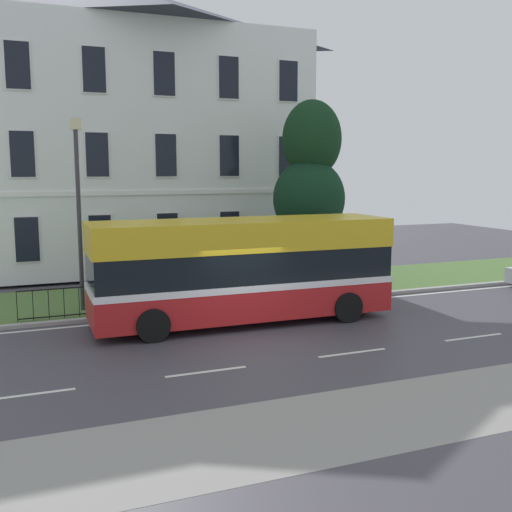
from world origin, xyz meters
The scene contains 6 objects.
ground_plane centered at (0.00, 0.97, -0.02)m, with size 60.00×56.00×0.18m.
georgian_townhouse centered at (0.05, 14.72, 6.66)m, with size 14.64×8.32×13.01m.
iron_verge_railing centered at (0.05, 4.40, 0.62)m, with size 12.43×0.04×0.97m.
evergreen_tree centered at (5.18, 7.29, 2.82)m, with size 4.19×4.19×7.81m.
single_decker_bus centered at (0.46, 2.29, 1.70)m, with size 9.40×2.78×3.23m.
street_lamp_post centered at (-4.12, 5.32, 3.74)m, with size 0.36×0.24×6.27m.
Camera 1 is at (-5.96, -14.97, 4.78)m, focal length 42.04 mm.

